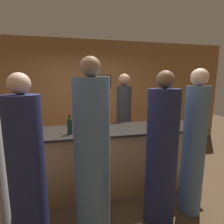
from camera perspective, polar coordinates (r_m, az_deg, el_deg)
The scene contains 13 objects.
ground_plane at distance 3.16m, azimuth -4.55°, elevation -23.57°, with size 14.00×14.00×0.00m, color #4C3823.
back_wall at distance 4.70m, azimuth -8.34°, elevation 5.64°, with size 8.00×0.08×2.80m.
bar_counter at distance 2.91m, azimuth -4.69°, elevation -15.25°, with size 3.40×0.76×1.01m.
bartender at distance 3.59m, azimuth 3.84°, elevation -3.64°, with size 0.30×0.30×1.89m.
guest_0 at distance 2.22m, azimuth 15.81°, elevation -13.76°, with size 0.37×0.37×1.87m.
guest_1 at distance 2.02m, azimuth -6.46°, elevation -14.04°, with size 0.40×0.40×2.00m.
guest_3 at distance 2.53m, azimuth 25.10°, elevation -10.41°, with size 0.28×0.28×1.90m.
guest_4 at distance 2.07m, azimuth -26.02°, elevation -16.76°, with size 0.36×0.36×1.83m.
wine_bottle_0 at distance 2.55m, azimuth -13.62°, elevation -4.52°, with size 0.07×0.07×0.29m.
wine_glass_0 at distance 2.48m, azimuth -22.99°, elevation -5.15°, with size 0.06×0.06×0.17m.
wine_glass_1 at distance 2.65m, azimuth -25.70°, elevation -4.20°, with size 0.07×0.07×0.18m.
wine_glass_2 at distance 2.62m, azimuth -2.17°, elevation -3.60°, with size 0.07×0.07×0.16m.
wine_glass_3 at distance 2.57m, azimuth -9.01°, elevation -3.85°, with size 0.07×0.07×0.17m.
Camera 1 is at (-0.35, -2.62, 1.74)m, focal length 28.00 mm.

